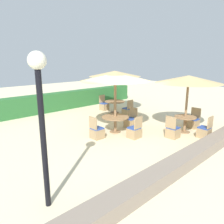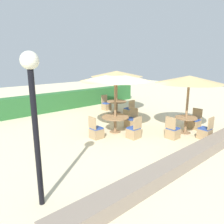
% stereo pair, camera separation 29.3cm
% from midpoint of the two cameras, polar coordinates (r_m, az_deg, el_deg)
% --- Properties ---
extents(ground_plane, '(40.00, 40.00, 0.00)m').
position_cam_midpoint_polar(ground_plane, '(9.36, 3.36, -6.02)').
color(ground_plane, beige).
extents(hedge_row, '(13.00, 0.70, 1.10)m').
position_cam_midpoint_polar(hedge_row, '(13.97, -14.31, 2.56)').
color(hedge_row, '#2D6B33').
rests_on(hedge_row, ground_plane).
extents(stone_border, '(10.00, 0.56, 0.38)m').
position_cam_midpoint_polar(stone_border, '(7.54, 21.37, -10.51)').
color(stone_border, gray).
rests_on(stone_border, ground_plane).
extents(lamp_post, '(0.36, 0.36, 3.32)m').
position_cam_midpoint_polar(lamp_post, '(4.58, -18.21, 2.77)').
color(lamp_post, black).
rests_on(lamp_post, ground_plane).
extents(parasol_front_right, '(2.76, 2.76, 2.49)m').
position_cam_midpoint_polar(parasol_front_right, '(9.69, 20.37, 7.92)').
color(parasol_front_right, '#93704C').
rests_on(parasol_front_right, ground_plane).
extents(round_table_front_right, '(0.94, 0.94, 0.71)m').
position_cam_midpoint_polar(round_table_front_right, '(10.01, 19.52, -2.28)').
color(round_table_front_right, '#93704C').
rests_on(round_table_front_right, ground_plane).
extents(patio_chair_front_right_west, '(0.46, 0.46, 0.93)m').
position_cam_midpoint_polar(patio_chair_front_right_west, '(9.26, 16.41, -5.09)').
color(patio_chair_front_right_west, tan).
rests_on(patio_chair_front_right_west, ground_plane).
extents(patio_chair_front_right_east, '(0.46, 0.46, 0.93)m').
position_cam_midpoint_polar(patio_chair_front_right_east, '(10.87, 21.47, -2.71)').
color(patio_chair_front_right_east, tan).
rests_on(patio_chair_front_right_east, ground_plane).
extents(patio_chair_front_right_south, '(0.46, 0.46, 0.93)m').
position_cam_midpoint_polar(patio_chair_front_right_south, '(9.69, 23.95, -4.91)').
color(patio_chair_front_right_south, tan).
rests_on(patio_chair_front_right_south, ground_plane).
extents(parasol_back_right, '(2.99, 2.99, 2.48)m').
position_cam_midpoint_polar(parasol_back_right, '(12.76, 1.92, 9.95)').
color(parasol_back_right, '#93704C').
rests_on(parasol_back_right, ground_plane).
extents(round_table_back_right, '(1.18, 1.18, 0.71)m').
position_cam_midpoint_polar(round_table_back_right, '(12.99, 1.85, 2.27)').
color(round_table_back_right, '#93704C').
rests_on(round_table_back_right, ground_plane).
extents(patio_chair_back_right_north, '(0.46, 0.46, 0.93)m').
position_cam_midpoint_polar(patio_chair_back_right_north, '(13.81, -0.92, 1.64)').
color(patio_chair_back_right_north, tan).
rests_on(patio_chair_back_right_north, ground_plane).
extents(patio_chair_back_right_south, '(0.46, 0.46, 0.93)m').
position_cam_midpoint_polar(patio_chair_back_right_south, '(12.39, 5.17, 0.17)').
color(patio_chair_back_right_south, tan).
rests_on(patio_chair_back_right_south, ground_plane).
extents(parasol_center, '(2.96, 2.96, 2.58)m').
position_cam_midpoint_polar(parasol_center, '(9.21, 1.80, 9.06)').
color(parasol_center, '#93704C').
rests_on(parasol_center, ground_plane).
extents(round_table_center, '(1.20, 1.20, 0.71)m').
position_cam_midpoint_polar(round_table_center, '(9.54, 1.72, -1.98)').
color(round_table_center, '#93704C').
rests_on(round_table_center, ground_plane).
extents(patio_chair_center_west, '(0.46, 0.46, 0.93)m').
position_cam_midpoint_polar(patio_chair_center_west, '(8.92, -3.21, -5.25)').
color(patio_chair_center_west, tan).
rests_on(patio_chair_center_west, ground_plane).
extents(patio_chair_center_east, '(0.46, 0.46, 0.93)m').
position_cam_midpoint_polar(patio_chair_center_east, '(10.32, 5.81, -2.63)').
color(patio_chair_center_east, tan).
rests_on(patio_chair_center_east, ground_plane).
extents(patio_chair_center_south, '(0.46, 0.46, 0.93)m').
position_cam_midpoint_polar(patio_chair_center_south, '(8.97, 6.66, -5.21)').
color(patio_chair_center_south, tan).
rests_on(patio_chair_center_south, ground_plane).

